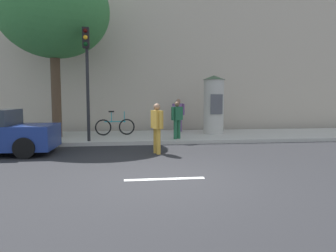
{
  "coord_description": "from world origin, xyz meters",
  "views": [
    {
      "loc": [
        -0.76,
        -6.59,
        1.79
      ],
      "look_at": [
        0.33,
        2.0,
        1.01
      ],
      "focal_mm": 32.54,
      "sensor_mm": 36.0,
      "label": 1
    }
  ],
  "objects_px": {
    "street_tree": "(53,11)",
    "pedestrian_with_backpack": "(157,124)",
    "pedestrian_in_dark_shirt": "(177,117)",
    "pedestrian_in_light_jacket": "(178,112)",
    "bicycle_leaning": "(115,126)",
    "traffic_light": "(87,66)",
    "poster_column": "(214,104)"
  },
  "relations": [
    {
      "from": "pedestrian_in_light_jacket",
      "to": "pedestrian_in_dark_shirt",
      "type": "xyz_separation_m",
      "value": [
        -0.49,
        -2.68,
        -0.08
      ]
    },
    {
      "from": "pedestrian_in_light_jacket",
      "to": "traffic_light",
      "type": "bearing_deg",
      "value": -142.71
    },
    {
      "from": "pedestrian_with_backpack",
      "to": "pedestrian_in_light_jacket",
      "type": "relative_size",
      "value": 1.01
    },
    {
      "from": "poster_column",
      "to": "pedestrian_in_dark_shirt",
      "type": "distance_m",
      "value": 2.63
    },
    {
      "from": "poster_column",
      "to": "pedestrian_in_light_jacket",
      "type": "relative_size",
      "value": 1.67
    },
    {
      "from": "pedestrian_with_backpack",
      "to": "bicycle_leaning",
      "type": "bearing_deg",
      "value": 110.79
    },
    {
      "from": "pedestrian_in_dark_shirt",
      "to": "street_tree",
      "type": "bearing_deg",
      "value": 166.15
    },
    {
      "from": "pedestrian_in_light_jacket",
      "to": "pedestrian_in_dark_shirt",
      "type": "distance_m",
      "value": 2.72
    },
    {
      "from": "traffic_light",
      "to": "pedestrian_in_light_jacket",
      "type": "bearing_deg",
      "value": 37.29
    },
    {
      "from": "poster_column",
      "to": "bicycle_leaning",
      "type": "relative_size",
      "value": 1.54
    },
    {
      "from": "pedestrian_with_backpack",
      "to": "pedestrian_in_dark_shirt",
      "type": "relative_size",
      "value": 1.08
    },
    {
      "from": "street_tree",
      "to": "pedestrian_with_backpack",
      "type": "relative_size",
      "value": 4.43
    },
    {
      "from": "poster_column",
      "to": "pedestrian_in_dark_shirt",
      "type": "relative_size",
      "value": 1.79
    },
    {
      "from": "pedestrian_in_light_jacket",
      "to": "bicycle_leaning",
      "type": "xyz_separation_m",
      "value": [
        -3.05,
        -1.09,
        -0.58
      ]
    },
    {
      "from": "pedestrian_in_light_jacket",
      "to": "bicycle_leaning",
      "type": "relative_size",
      "value": 0.92
    },
    {
      "from": "poster_column",
      "to": "street_tree",
      "type": "relative_size",
      "value": 0.37
    },
    {
      "from": "traffic_light",
      "to": "bicycle_leaning",
      "type": "xyz_separation_m",
      "value": [
        0.92,
        1.93,
        -2.47
      ]
    },
    {
      "from": "bicycle_leaning",
      "to": "pedestrian_with_backpack",
      "type": "bearing_deg",
      "value": -69.21
    },
    {
      "from": "poster_column",
      "to": "pedestrian_with_backpack",
      "type": "xyz_separation_m",
      "value": [
        -3.03,
        -4.08,
        -0.56
      ]
    },
    {
      "from": "traffic_light",
      "to": "street_tree",
      "type": "relative_size",
      "value": 0.59
    },
    {
      "from": "pedestrian_in_light_jacket",
      "to": "pedestrian_in_dark_shirt",
      "type": "height_order",
      "value": "pedestrian_in_light_jacket"
    },
    {
      "from": "pedestrian_with_backpack",
      "to": "street_tree",
      "type": "bearing_deg",
      "value": 137.15
    },
    {
      "from": "pedestrian_with_backpack",
      "to": "bicycle_leaning",
      "type": "height_order",
      "value": "pedestrian_with_backpack"
    },
    {
      "from": "poster_column",
      "to": "bicycle_leaning",
      "type": "bearing_deg",
      "value": -179.13
    },
    {
      "from": "street_tree",
      "to": "pedestrian_in_light_jacket",
      "type": "distance_m",
      "value": 7.1
    },
    {
      "from": "traffic_light",
      "to": "pedestrian_in_dark_shirt",
      "type": "distance_m",
      "value": 4.02
    },
    {
      "from": "street_tree",
      "to": "bicycle_leaning",
      "type": "bearing_deg",
      "value": 8.34
    },
    {
      "from": "pedestrian_in_light_jacket",
      "to": "bicycle_leaning",
      "type": "distance_m",
      "value": 3.29
    },
    {
      "from": "pedestrian_with_backpack",
      "to": "traffic_light",
      "type": "bearing_deg",
      "value": 139.55
    },
    {
      "from": "bicycle_leaning",
      "to": "poster_column",
      "type": "bearing_deg",
      "value": 0.87
    },
    {
      "from": "street_tree",
      "to": "pedestrian_in_light_jacket",
      "type": "height_order",
      "value": "street_tree"
    },
    {
      "from": "pedestrian_with_backpack",
      "to": "bicycle_leaning",
      "type": "relative_size",
      "value": 0.93
    }
  ]
}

